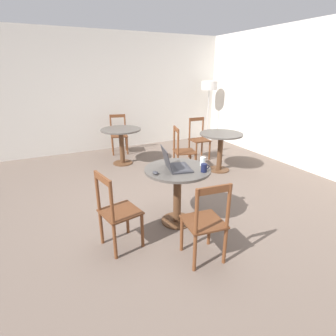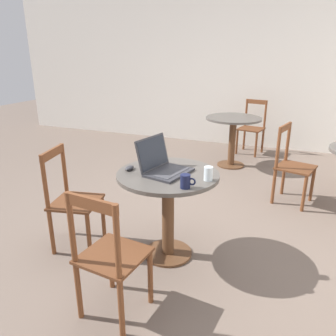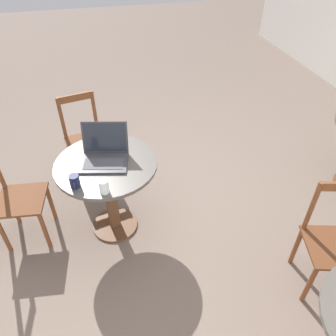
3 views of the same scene
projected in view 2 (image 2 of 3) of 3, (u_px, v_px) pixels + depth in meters
The scene contains 12 objects.
ground_plane at pixel (181, 222), 3.32m from camera, with size 16.00×16.00×0.00m, color #66564C.
wall_back at pixel (244, 69), 5.70m from camera, with size 9.40×0.06×2.70m.
cafe_table_near at pixel (168, 194), 2.62m from camera, with size 0.81×0.81×0.74m.
cafe_table_far at pixel (233, 129), 4.81m from camera, with size 0.81×0.81×0.74m.
chair_near_left at pixel (71, 200), 2.80m from camera, with size 0.45×0.45×0.89m.
chair_near_front at pixel (109, 257), 2.02m from camera, with size 0.42×0.42×0.89m.
chair_mid_left at pixel (292, 166), 3.65m from camera, with size 0.47×0.47×0.89m.
chair_far_back at pixel (252, 128), 5.49m from camera, with size 0.45×0.45×0.89m.
laptop at pixel (164, 166), 2.55m from camera, with size 0.39×0.42×0.27m.
mouse at pixel (129, 168), 2.62m from camera, with size 0.06×0.10×0.03m.
mug at pixel (186, 181), 2.26m from camera, with size 0.11×0.07×0.10m.
drinking_glass at pixel (208, 174), 2.39m from camera, with size 0.07×0.07×0.10m.
Camera 2 is at (0.96, -2.79, 1.63)m, focal length 35.00 mm.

